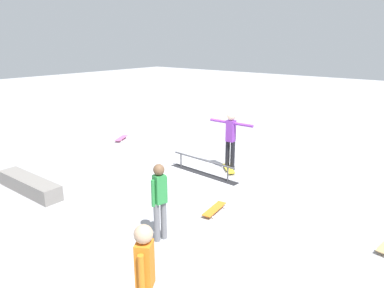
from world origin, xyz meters
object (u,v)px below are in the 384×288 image
object	(u,v)px
skater_main	(231,137)
bystander_orange_shirt	(145,279)
skate_ledge	(29,185)
loose_skateboard_orange	(214,209)
loose_skateboard_pink	(121,138)
bystander_green_shirt	(160,198)
grind_rail	(203,168)
skateboard_main	(228,169)

from	to	relation	value
skater_main	bystander_orange_shirt	bearing A→B (deg)	-67.34
skate_ledge	loose_skateboard_orange	bearing A→B (deg)	-154.85
skater_main	loose_skateboard_pink	distance (m)	5.03
skater_main	bystander_orange_shirt	distance (m)	6.36
bystander_green_shirt	bystander_orange_shirt	world-z (taller)	bystander_orange_shirt
grind_rail	skater_main	distance (m)	1.18
grind_rail	skateboard_main	size ratio (longest dim) A/B	3.22
skateboard_main	loose_skateboard_orange	world-z (taller)	same
loose_skateboard_orange	skate_ledge	bearing A→B (deg)	-72.58
bystander_green_shirt	loose_skateboard_orange	xyz separation A→B (m)	(-0.16, -1.54, -0.78)
grind_rail	skateboard_main	world-z (taller)	grind_rail
grind_rail	bystander_orange_shirt	distance (m)	5.91
skate_ledge	skater_main	world-z (taller)	skater_main
grind_rail	bystander_green_shirt	bearing A→B (deg)	117.12
skater_main	loose_skateboard_pink	size ratio (longest dim) A/B	2.14
skater_main	bystander_green_shirt	world-z (taller)	skater_main
grind_rail	loose_skateboard_pink	xyz separation A→B (m)	(4.54, -0.88, -0.12)
loose_skateboard_orange	loose_skateboard_pink	world-z (taller)	same
grind_rail	bystander_green_shirt	size ratio (longest dim) A/B	1.53
bystander_orange_shirt	loose_skateboard_pink	xyz separation A→B (m)	(7.49, -5.96, -0.85)
skateboard_main	grind_rail	bearing A→B (deg)	-81.12
skateboard_main	bystander_orange_shirt	distance (m)	6.31
bystander_orange_shirt	skater_main	bearing A→B (deg)	-6.84
skate_ledge	bystander_green_shirt	bearing A→B (deg)	-173.83
bystander_orange_shirt	loose_skateboard_orange	distance (m)	3.73
skater_main	loose_skateboard_orange	world-z (taller)	skater_main
bystander_green_shirt	skateboard_main	bearing A→B (deg)	-151.95
skate_ledge	loose_skateboard_orange	distance (m)	4.67
grind_rail	loose_skateboard_pink	distance (m)	4.63
skateboard_main	loose_skateboard_pink	bearing A→B (deg)	-139.75
bystander_green_shirt	skate_ledge	bearing A→B (deg)	-70.08
bystander_orange_shirt	loose_skateboard_pink	distance (m)	9.61
bystander_green_shirt	loose_skateboard_orange	distance (m)	1.74
skateboard_main	bystander_green_shirt	world-z (taller)	bystander_green_shirt
bystander_green_shirt	bystander_orange_shirt	bearing A→B (deg)	53.35
loose_skateboard_pink	skate_ledge	bearing A→B (deg)	-4.53
skater_main	skateboard_main	bearing A→B (deg)	-74.87
loose_skateboard_orange	loose_skateboard_pink	size ratio (longest dim) A/B	1.02
bystander_green_shirt	loose_skateboard_pink	world-z (taller)	bystander_green_shirt
skateboard_main	bystander_orange_shirt	bearing A→B (deg)	-23.36
bystander_green_shirt	loose_skateboard_orange	size ratio (longest dim) A/B	1.85
skate_ledge	skater_main	size ratio (longest dim) A/B	1.29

